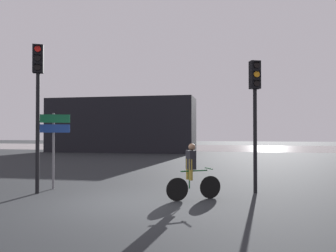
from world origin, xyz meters
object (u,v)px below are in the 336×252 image
Objects in this scene: distant_building at (121,125)px; traffic_light_near_left at (38,90)px; direction_sign_post at (53,137)px; traffic_light_near_right at (255,101)px; cyclist at (192,171)px.

distant_building is 21.53m from traffic_light_near_left.
distant_building reaches higher than direction_sign_post.
direction_sign_post is at bearing -17.15° from traffic_light_near_right.
traffic_light_near_right reaches higher than cyclist.
traffic_light_near_right is at bearing -60.04° from distant_building.
traffic_light_near_left reaches higher than cyclist.
traffic_light_near_right is 3.18m from cyclist.
direction_sign_post is at bearing -119.98° from traffic_light_near_left.
traffic_light_near_left is at bearing -10.34° from traffic_light_near_right.
traffic_light_near_right is at bearing 95.96° from cyclist.
distant_building reaches higher than cyclist.
distant_building is 3.36× the size of traffic_light_near_right.
distant_building is at bearing -98.73° from direction_sign_post.
distant_building is 22.64m from traffic_light_near_right.
direction_sign_post is at bearing -77.27° from distant_building.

